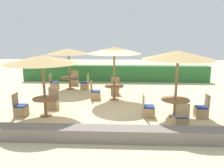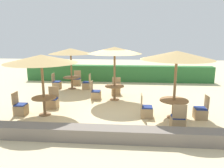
% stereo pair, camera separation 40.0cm
% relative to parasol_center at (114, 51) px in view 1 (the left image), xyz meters
% --- Properties ---
extents(ground_plane, '(40.00, 40.00, 0.00)m').
position_rel_parasol_center_xyz_m(ground_plane, '(-0.09, -1.02, -2.46)').
color(ground_plane, beige).
extents(hedge_row, '(13.00, 0.70, 1.11)m').
position_rel_parasol_center_xyz_m(hedge_row, '(-0.09, 4.64, -1.90)').
color(hedge_row, '#2D6B33').
rests_on(hedge_row, ground_plane).
extents(stone_border, '(10.00, 0.56, 0.41)m').
position_rel_parasol_center_xyz_m(stone_border, '(-0.09, -4.39, -2.25)').
color(stone_border, slate).
rests_on(stone_border, ground_plane).
extents(parasol_center, '(2.62, 2.62, 2.63)m').
position_rel_parasol_center_xyz_m(parasol_center, '(0.00, 0.00, 0.00)').
color(parasol_center, olive).
rests_on(parasol_center, ground_plane).
extents(round_table_center, '(0.96, 0.96, 0.72)m').
position_rel_parasol_center_xyz_m(round_table_center, '(-0.00, 0.00, -1.91)').
color(round_table_center, olive).
rests_on(round_table_center, ground_plane).
extents(patio_chair_center_west, '(0.46, 0.46, 0.93)m').
position_rel_parasol_center_xyz_m(patio_chair_center_west, '(-0.96, 0.01, -2.20)').
color(patio_chair_center_west, tan).
rests_on(patio_chair_center_west, ground_plane).
extents(patio_chair_center_north, '(0.46, 0.46, 0.93)m').
position_rel_parasol_center_xyz_m(patio_chair_center_north, '(0.02, 0.99, -2.20)').
color(patio_chair_center_north, tan).
rests_on(patio_chair_center_north, ground_plane).
extents(parasol_back_left, '(2.57, 2.57, 2.43)m').
position_rel_parasol_center_xyz_m(parasol_back_left, '(-2.75, 2.14, -0.20)').
color(parasol_back_left, olive).
rests_on(parasol_back_left, ground_plane).
extents(round_table_back_left, '(1.02, 1.02, 0.72)m').
position_rel_parasol_center_xyz_m(round_table_back_left, '(-2.75, 2.14, -1.90)').
color(round_table_back_left, olive).
rests_on(round_table_back_left, ground_plane).
extents(patio_chair_back_left_west, '(0.46, 0.46, 0.93)m').
position_rel_parasol_center_xyz_m(patio_chair_back_left_west, '(-3.70, 2.11, -2.20)').
color(patio_chair_back_left_west, tan).
rests_on(patio_chair_back_left_west, ground_plane).
extents(patio_chair_back_left_east, '(0.46, 0.46, 0.93)m').
position_rel_parasol_center_xyz_m(patio_chair_back_left_east, '(-1.83, 2.10, -2.20)').
color(patio_chair_back_left_east, tan).
rests_on(patio_chair_back_left_east, ground_plane).
extents(patio_chair_back_left_north, '(0.46, 0.46, 0.93)m').
position_rel_parasol_center_xyz_m(patio_chair_back_left_north, '(-2.70, 3.18, -2.20)').
color(patio_chair_back_left_north, tan).
rests_on(patio_chair_back_left_north, ground_plane).
extents(parasol_front_left, '(2.80, 2.80, 2.44)m').
position_rel_parasol_center_xyz_m(parasol_front_left, '(-2.67, -2.39, -0.19)').
color(parasol_front_left, olive).
rests_on(parasol_front_left, ground_plane).
extents(round_table_front_left, '(0.96, 0.96, 0.74)m').
position_rel_parasol_center_xyz_m(round_table_front_left, '(-2.67, -2.39, -1.90)').
color(round_table_front_left, olive).
rests_on(round_table_front_left, ground_plane).
extents(patio_chair_front_left_west, '(0.46, 0.46, 0.93)m').
position_rel_parasol_center_xyz_m(patio_chair_front_left_west, '(-3.67, -2.43, -2.20)').
color(patio_chair_front_left_west, tan).
rests_on(patio_chair_front_left_west, ground_plane).
extents(patio_chair_front_left_north, '(0.46, 0.46, 0.93)m').
position_rel_parasol_center_xyz_m(patio_chair_front_left_north, '(-2.66, -1.49, -2.20)').
color(patio_chair_front_left_north, tan).
rests_on(patio_chair_front_left_north, ground_plane).
extents(parasol_front_right, '(2.72, 2.72, 2.61)m').
position_rel_parasol_center_xyz_m(parasol_front_right, '(2.48, -2.26, -0.02)').
color(parasol_front_right, olive).
rests_on(parasol_front_right, ground_plane).
extents(round_table_front_right, '(1.10, 1.10, 0.72)m').
position_rel_parasol_center_xyz_m(round_table_front_right, '(2.48, -2.26, -1.88)').
color(round_table_front_right, olive).
rests_on(round_table_front_right, ground_plane).
extents(patio_chair_front_right_south, '(0.46, 0.46, 0.93)m').
position_rel_parasol_center_xyz_m(patio_chair_front_right_south, '(2.43, -3.32, -2.20)').
color(patio_chair_front_right_south, tan).
rests_on(patio_chair_front_right_south, ground_plane).
extents(patio_chair_front_right_west, '(0.46, 0.46, 0.93)m').
position_rel_parasol_center_xyz_m(patio_chair_front_right_west, '(1.42, -2.30, -2.20)').
color(patio_chair_front_right_west, tan).
rests_on(patio_chair_front_right_west, ground_plane).
extents(patio_chair_front_right_east, '(0.46, 0.46, 0.93)m').
position_rel_parasol_center_xyz_m(patio_chair_front_right_east, '(3.51, -2.30, -2.20)').
color(patio_chair_front_right_east, tan).
rests_on(patio_chair_front_right_east, ground_plane).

